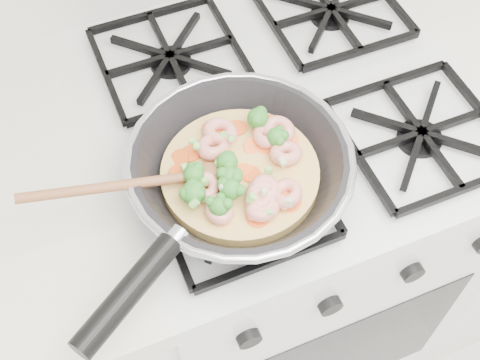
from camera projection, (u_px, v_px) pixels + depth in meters
name	position (u px, v px, depth m)	size (l,w,h in m)	color
stove	(276.00, 234.00, 1.39)	(0.60, 0.60, 0.92)	silver
skillet	(238.00, 171.00, 0.88)	(0.45, 0.35, 0.10)	black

